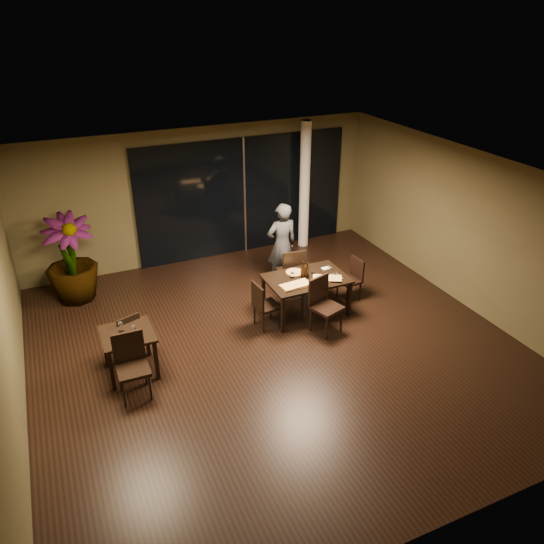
# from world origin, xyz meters

# --- Properties ---
(ground) EXTENTS (8.00, 8.00, 0.00)m
(ground) POSITION_xyz_m (0.00, 0.00, 0.00)
(ground) COLOR black
(ground) RESTS_ON ground
(wall_back) EXTENTS (8.00, 0.10, 3.00)m
(wall_back) POSITION_xyz_m (0.00, 4.05, 1.50)
(wall_back) COLOR #4C4629
(wall_back) RESTS_ON ground
(wall_front) EXTENTS (8.00, 0.10, 3.00)m
(wall_front) POSITION_xyz_m (0.00, -4.05, 1.50)
(wall_front) COLOR #4C4629
(wall_front) RESTS_ON ground
(wall_right) EXTENTS (0.10, 8.00, 3.00)m
(wall_right) POSITION_xyz_m (4.05, 0.00, 1.50)
(wall_right) COLOR #4C4629
(wall_right) RESTS_ON ground
(ceiling) EXTENTS (8.00, 8.00, 0.04)m
(ceiling) POSITION_xyz_m (0.00, 0.00, 3.02)
(ceiling) COLOR silver
(ceiling) RESTS_ON wall_back
(window_panel) EXTENTS (5.00, 0.06, 2.70)m
(window_panel) POSITION_xyz_m (1.00, 3.96, 1.35)
(window_panel) COLOR black
(window_panel) RESTS_ON ground
(column) EXTENTS (0.24, 0.24, 3.00)m
(column) POSITION_xyz_m (2.40, 3.65, 1.50)
(column) COLOR silver
(column) RESTS_ON ground
(main_table) EXTENTS (1.50, 1.00, 0.75)m
(main_table) POSITION_xyz_m (1.00, 0.80, 0.68)
(main_table) COLOR black
(main_table) RESTS_ON ground
(side_table) EXTENTS (0.80, 0.80, 0.75)m
(side_table) POSITION_xyz_m (-2.40, 0.30, 0.62)
(side_table) COLOR black
(side_table) RESTS_ON ground
(chair_main_far) EXTENTS (0.52, 0.52, 1.03)m
(chair_main_far) POSITION_xyz_m (1.05, 1.50, 0.58)
(chair_main_far) COLOR black
(chair_main_far) RESTS_ON ground
(chair_main_near) EXTENTS (0.60, 0.60, 1.03)m
(chair_main_near) POSITION_xyz_m (1.01, 0.16, 0.57)
(chair_main_near) COLOR black
(chair_main_near) RESTS_ON ground
(chair_main_left) EXTENTS (0.46, 0.46, 0.90)m
(chair_main_left) POSITION_xyz_m (0.05, 0.65, 0.50)
(chair_main_left) COLOR black
(chair_main_left) RESTS_ON ground
(chair_main_right) EXTENTS (0.43, 0.43, 0.85)m
(chair_main_right) POSITION_xyz_m (2.11, 0.93, 0.47)
(chair_main_right) COLOR black
(chair_main_right) RESTS_ON ground
(chair_side_far) EXTENTS (0.50, 0.50, 0.85)m
(chair_side_far) POSITION_xyz_m (-2.36, 0.70, 0.48)
(chair_side_far) COLOR black
(chair_side_far) RESTS_ON ground
(chair_side_near) EXTENTS (0.48, 0.48, 1.01)m
(chair_side_near) POSITION_xyz_m (-2.45, -0.21, 0.57)
(chair_side_near) COLOR black
(chair_side_near) RESTS_ON ground
(diner) EXTENTS (0.61, 0.41, 1.78)m
(diner) POSITION_xyz_m (1.08, 2.05, 0.89)
(diner) COLOR #2C2F31
(diner) RESTS_ON ground
(potted_plant) EXTENTS (1.06, 1.06, 1.76)m
(potted_plant) POSITION_xyz_m (-2.95, 3.14, 0.88)
(potted_plant) COLOR #194A18
(potted_plant) RESTS_ON ground
(pizza_board_left) EXTENTS (0.59, 0.32, 0.01)m
(pizza_board_left) POSITION_xyz_m (0.67, 0.59, 0.76)
(pizza_board_left) COLOR #432615
(pizza_board_left) RESTS_ON main_table
(pizza_board_right) EXTENTS (0.56, 0.31, 0.01)m
(pizza_board_right) POSITION_xyz_m (1.32, 0.58, 0.76)
(pizza_board_right) COLOR #422A15
(pizza_board_right) RESTS_ON main_table
(oblong_pizza_left) EXTENTS (0.55, 0.29, 0.02)m
(oblong_pizza_left) POSITION_xyz_m (0.67, 0.59, 0.77)
(oblong_pizza_left) COLOR #6D0A09
(oblong_pizza_left) RESTS_ON pizza_board_left
(oblong_pizza_right) EXTENTS (0.56, 0.45, 0.02)m
(oblong_pizza_right) POSITION_xyz_m (1.32, 0.58, 0.77)
(oblong_pizza_right) COLOR maroon
(oblong_pizza_right) RESTS_ON pizza_board_right
(round_pizza) EXTENTS (0.33, 0.33, 0.01)m
(round_pizza) POSITION_xyz_m (0.89, 1.07, 0.76)
(round_pizza) COLOR red
(round_pizza) RESTS_ON main_table
(bottle_a) EXTENTS (0.07, 0.07, 0.32)m
(bottle_a) POSITION_xyz_m (0.94, 0.82, 0.91)
(bottle_a) COLOR black
(bottle_a) RESTS_ON main_table
(bottle_b) EXTENTS (0.07, 0.07, 0.31)m
(bottle_b) POSITION_xyz_m (1.01, 0.80, 0.90)
(bottle_b) COLOR black
(bottle_b) RESTS_ON main_table
(bottle_c) EXTENTS (0.07, 0.07, 0.31)m
(bottle_c) POSITION_xyz_m (0.96, 0.91, 0.90)
(bottle_c) COLOR black
(bottle_c) RESTS_ON main_table
(tumbler_left) EXTENTS (0.08, 0.08, 0.10)m
(tumbler_left) POSITION_xyz_m (0.76, 0.91, 0.80)
(tumbler_left) COLOR white
(tumbler_left) RESTS_ON main_table
(tumbler_right) EXTENTS (0.07, 0.07, 0.08)m
(tumbler_right) POSITION_xyz_m (1.19, 0.91, 0.79)
(tumbler_right) COLOR white
(tumbler_right) RESTS_ON main_table
(napkin_near) EXTENTS (0.19, 0.13, 0.01)m
(napkin_near) POSITION_xyz_m (1.51, 0.66, 0.76)
(napkin_near) COLOR white
(napkin_near) RESTS_ON main_table
(napkin_far) EXTENTS (0.19, 0.11, 0.01)m
(napkin_far) POSITION_xyz_m (1.52, 0.98, 0.76)
(napkin_far) COLOR white
(napkin_far) RESTS_ON main_table
(wine_glass_a) EXTENTS (0.08, 0.08, 0.17)m
(wine_glass_a) POSITION_xyz_m (-2.47, 0.38, 0.84)
(wine_glass_a) COLOR white
(wine_glass_a) RESTS_ON side_table
(wine_glass_b) EXTENTS (0.07, 0.07, 0.16)m
(wine_glass_b) POSITION_xyz_m (-2.30, 0.22, 0.83)
(wine_glass_b) COLOR white
(wine_glass_b) RESTS_ON side_table
(side_napkin) EXTENTS (0.18, 0.12, 0.01)m
(side_napkin) POSITION_xyz_m (-2.32, 0.12, 0.76)
(side_napkin) COLOR white
(side_napkin) RESTS_ON side_table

